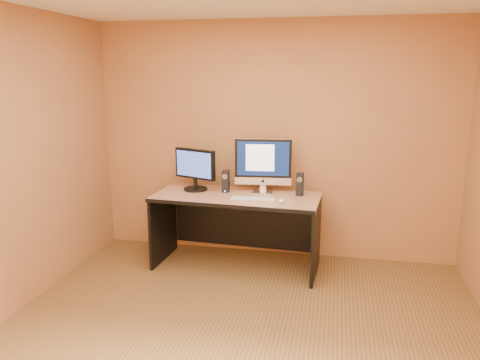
# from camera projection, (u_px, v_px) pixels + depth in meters

# --- Properties ---
(floor) EXTENTS (4.00, 4.00, 0.00)m
(floor) POSITION_uv_depth(u_px,v_px,m) (237.00, 348.00, 3.56)
(floor) COLOR brown
(floor) RESTS_ON ground
(walls) EXTENTS (4.00, 4.00, 2.60)m
(walls) POSITION_uv_depth(u_px,v_px,m) (236.00, 181.00, 3.26)
(walls) COLOR #A27041
(walls) RESTS_ON ground
(desk) EXTENTS (1.75, 0.84, 0.79)m
(desk) POSITION_uv_depth(u_px,v_px,m) (236.00, 231.00, 4.96)
(desk) COLOR tan
(desk) RESTS_ON ground
(imac) EXTENTS (0.63, 0.28, 0.59)m
(imac) POSITION_uv_depth(u_px,v_px,m) (263.00, 165.00, 4.92)
(imac) COLOR silver
(imac) RESTS_ON desk
(second_monitor) EXTENTS (0.57, 0.42, 0.45)m
(second_monitor) POSITION_uv_depth(u_px,v_px,m) (195.00, 170.00, 5.04)
(second_monitor) COLOR black
(second_monitor) RESTS_ON desk
(speaker_left) EXTENTS (0.07, 0.08, 0.24)m
(speaker_left) POSITION_uv_depth(u_px,v_px,m) (226.00, 181.00, 4.98)
(speaker_left) COLOR black
(speaker_left) RESTS_ON desk
(speaker_right) EXTENTS (0.08, 0.08, 0.24)m
(speaker_right) POSITION_uv_depth(u_px,v_px,m) (300.00, 184.00, 4.84)
(speaker_right) COLOR black
(speaker_right) RESTS_ON desk
(keyboard) EXTENTS (0.47, 0.15, 0.02)m
(keyboard) POSITION_uv_depth(u_px,v_px,m) (252.00, 199.00, 4.70)
(keyboard) COLOR silver
(keyboard) RESTS_ON desk
(mouse) EXTENTS (0.07, 0.11, 0.04)m
(mouse) POSITION_uv_depth(u_px,v_px,m) (281.00, 200.00, 4.60)
(mouse) COLOR white
(mouse) RESTS_ON desk
(cable_a) EXTENTS (0.03, 0.24, 0.01)m
(cable_a) POSITION_uv_depth(u_px,v_px,m) (271.00, 190.00, 5.06)
(cable_a) COLOR black
(cable_a) RESTS_ON desk
(cable_b) EXTENTS (0.13, 0.15, 0.01)m
(cable_b) POSITION_uv_depth(u_px,v_px,m) (260.00, 189.00, 5.11)
(cable_b) COLOR black
(cable_b) RESTS_ON desk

